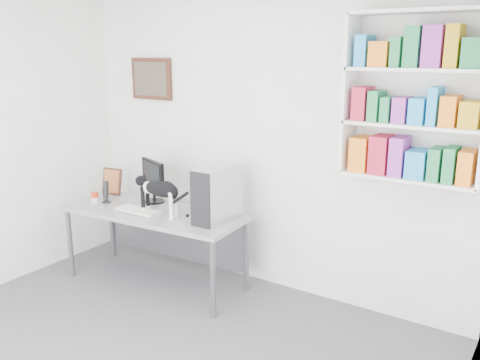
# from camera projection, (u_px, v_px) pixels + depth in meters

# --- Properties ---
(room) EXTENTS (4.01, 4.01, 2.70)m
(room) POSITION_uv_depth(u_px,v_px,m) (88.00, 192.00, 3.06)
(room) COLOR #4D4D51
(room) RESTS_ON ground
(bookshelf) EXTENTS (1.03, 0.28, 1.24)m
(bookshelf) POSITION_uv_depth(u_px,v_px,m) (415.00, 98.00, 3.68)
(bookshelf) COLOR white
(bookshelf) RESTS_ON room
(wall_art) EXTENTS (0.52, 0.04, 0.42)m
(wall_art) POSITION_uv_depth(u_px,v_px,m) (151.00, 79.00, 5.21)
(wall_art) COLOR #462516
(wall_art) RESTS_ON room
(desk) EXTENTS (1.80, 0.82, 0.73)m
(desk) POSITION_uv_depth(u_px,v_px,m) (156.00, 247.00, 4.83)
(desk) COLOR gray
(desk) RESTS_ON room
(monitor) EXTENTS (0.45, 0.32, 0.43)m
(monitor) POSITION_uv_depth(u_px,v_px,m) (154.00, 181.00, 4.96)
(monitor) COLOR black
(monitor) RESTS_ON desk
(keyboard) EXTENTS (0.44, 0.17, 0.03)m
(keyboard) POSITION_uv_depth(u_px,v_px,m) (138.00, 211.00, 4.69)
(keyboard) COLOR beige
(keyboard) RESTS_ON desk
(pc_tower) EXTENTS (0.22, 0.49, 0.49)m
(pc_tower) POSITION_uv_depth(u_px,v_px,m) (217.00, 194.00, 4.42)
(pc_tower) COLOR #A5A5A9
(pc_tower) RESTS_ON desk
(speaker) EXTENTS (0.12, 0.12, 0.22)m
(speaker) POSITION_uv_depth(u_px,v_px,m) (106.00, 191.00, 4.97)
(speaker) COLOR black
(speaker) RESTS_ON desk
(leaning_print) EXTENTS (0.24, 0.13, 0.28)m
(leaning_print) POSITION_uv_depth(u_px,v_px,m) (112.00, 181.00, 5.27)
(leaning_print) COLOR #462516
(leaning_print) RESTS_ON desk
(soup_can) EXTENTS (0.08, 0.08, 0.11)m
(soup_can) POSITION_uv_depth(u_px,v_px,m) (95.00, 198.00, 4.98)
(soup_can) COLOR red
(soup_can) RESTS_ON desk
(cat) EXTENTS (0.55, 0.15, 0.34)m
(cat) POSITION_uv_depth(u_px,v_px,m) (160.00, 198.00, 4.56)
(cat) COLOR black
(cat) RESTS_ON desk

